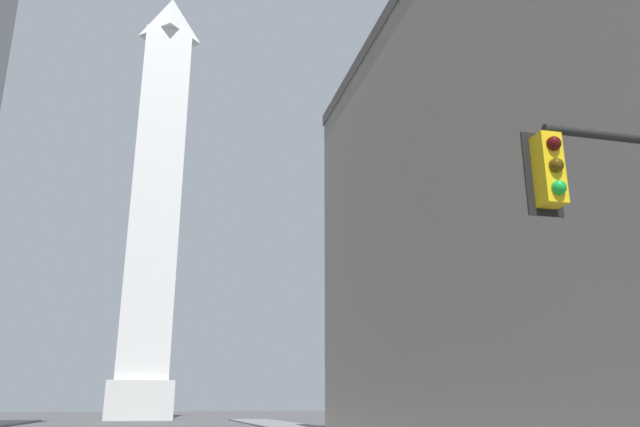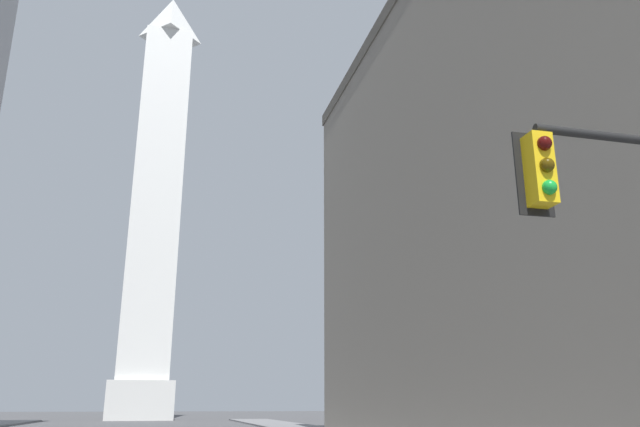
% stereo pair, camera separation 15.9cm
% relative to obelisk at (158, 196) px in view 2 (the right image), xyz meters
% --- Properties ---
extents(building_right, '(18.23, 39.52, 24.54)m').
position_rel_obelisk_xyz_m(building_right, '(22.76, -64.50, -18.94)').
color(building_right, gray).
rests_on(building_right, ground_plane).
extents(obelisk, '(8.56, 8.56, 64.92)m').
position_rel_obelisk_xyz_m(obelisk, '(0.00, 0.00, 0.00)').
color(obelisk, silver).
rests_on(obelisk, ground_plane).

